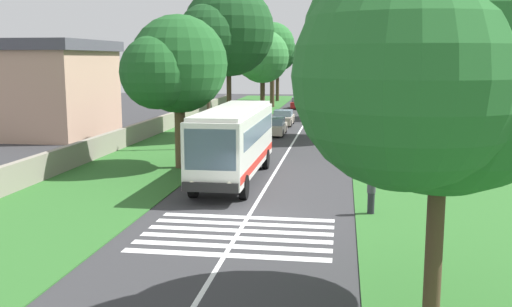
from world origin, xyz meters
name	(u,v)px	position (x,y,z in m)	size (l,w,h in m)	color
ground	(246,220)	(0.00, 0.00, 0.00)	(160.00, 160.00, 0.00)	#333335
grass_verge_left	(161,153)	(15.00, 8.20, 0.02)	(120.00, 8.00, 0.04)	#2D6628
grass_verge_right	(417,159)	(15.00, -8.20, 0.02)	(120.00, 8.00, 0.04)	#2D6628
centre_line	(285,156)	(15.00, 0.00, 0.00)	(110.00, 0.16, 0.01)	silver
coach_bus	(234,139)	(7.25, 1.80, 2.15)	(11.16, 2.62, 3.73)	silver
zebra_crossing	(237,234)	(-1.88, 0.00, 0.00)	(4.95, 6.80, 0.01)	silver
trailing_car_0	(274,127)	(25.47, 1.91, 0.67)	(4.30, 1.78, 1.43)	#B7A893
trailing_car_1	(283,118)	(32.59, 1.89, 0.67)	(4.30, 1.78, 1.43)	#B7A893
trailing_car_2	(328,110)	(41.52, -1.98, 0.67)	(4.30, 1.78, 1.43)	silver
trailing_car_3	(299,103)	(51.29, 1.86, 0.67)	(4.30, 1.78, 1.43)	#B21E1E
roadside_tree_left_0	(175,67)	(10.05, 5.67, 5.70)	(6.72, 5.55, 8.57)	brown
roadside_tree_left_1	(226,33)	(22.99, 5.38, 8.08)	(8.75, 7.04, 11.75)	#3D2D1E
roadside_tree_left_2	(271,46)	(52.43, 5.54, 7.73)	(6.55, 5.61, 10.67)	#4C3826
roadside_tree_left_3	(276,53)	(63.18, 6.11, 6.93)	(6.59, 5.59, 9.82)	#3D2D1E
roadside_tree_left_4	(262,58)	(42.85, 5.39, 6.21)	(7.27, 5.83, 9.28)	#3D2D1E
roadside_tree_right_0	(356,62)	(62.07, -5.21, 5.76)	(5.73, 4.59, 8.15)	brown
roadside_tree_right_1	(362,36)	(23.99, -4.89, 7.83)	(7.78, 6.30, 11.15)	brown
roadside_tree_right_2	(364,49)	(52.75, -6.02, 7.36)	(6.33, 5.22, 10.11)	brown
roadside_tree_right_3	(368,39)	(40.29, -6.03, 8.13)	(6.45, 5.74, 11.10)	brown
roadside_tree_right_4	(433,62)	(-8.14, -5.57, 6.11)	(8.04, 6.34, 9.41)	#4C3826
utility_pole	(208,92)	(17.12, 5.43, 3.95)	(0.24, 1.40, 7.54)	#473828
roadside_wall	(137,132)	(20.00, 11.60, 0.70)	(70.00, 0.40, 1.33)	gray
roadside_building	(55,88)	(22.73, 19.45, 3.87)	(11.05, 7.68, 7.63)	tan
pedestrian	(371,192)	(1.56, -4.82, 0.91)	(0.34, 0.34, 1.69)	#26262D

